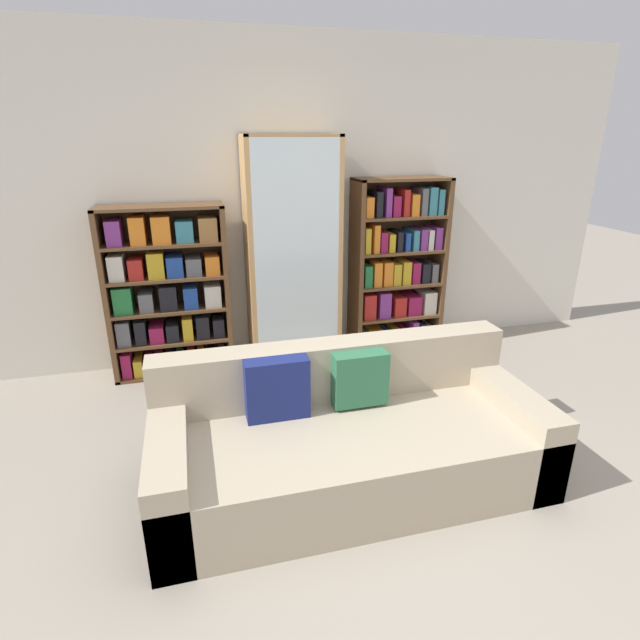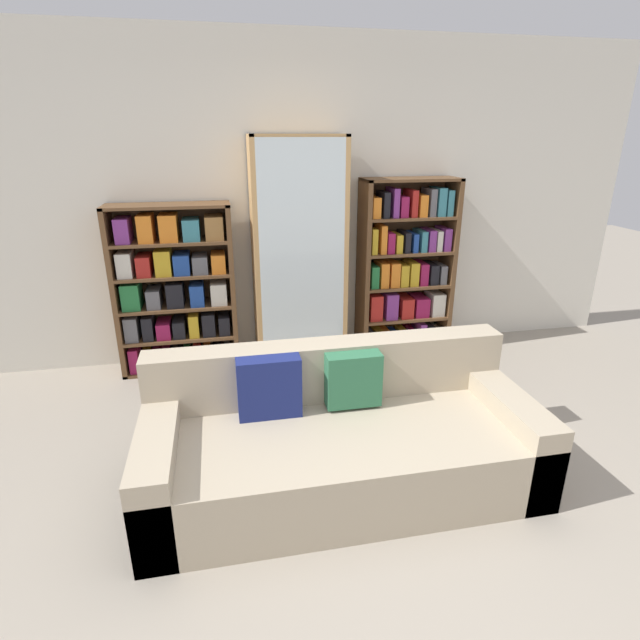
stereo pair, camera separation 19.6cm
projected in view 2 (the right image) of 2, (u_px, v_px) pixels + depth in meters
name	position (u px, v px, depth m)	size (l,w,h in m)	color
ground_plane	(391.00, 556.00, 2.42)	(16.00, 16.00, 0.00)	gray
wall_back	(301.00, 204.00, 4.31)	(6.15, 0.06, 2.70)	silver
couch	(339.00, 441.00, 2.86)	(2.18, 0.93, 0.75)	tan
bookshelf_left	(175.00, 292.00, 4.15)	(0.97, 0.32, 1.41)	brown
display_cabinet	(299.00, 254.00, 4.23)	(0.78, 0.36, 1.92)	tan
bookshelf_right	(405.00, 271.00, 4.50)	(0.84, 0.32, 1.57)	brown
wine_bottle	(370.00, 368.00, 3.99)	(0.08, 0.08, 0.39)	black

